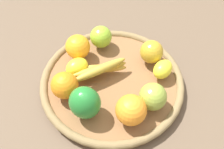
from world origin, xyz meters
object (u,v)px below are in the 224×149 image
orange_1 (131,110)px  orange_0 (78,47)px  apple_1 (101,37)px  lemon_1 (163,69)px  orange_2 (65,85)px  bell_pepper (85,103)px  lemon_0 (77,67)px  apple_0 (152,52)px  banana_bunch (99,69)px  apple_2 (153,97)px

orange_1 → orange_0: (0.15, -0.24, -0.00)m
orange_0 → apple_1: (-0.07, -0.05, -0.00)m
lemon_1 → orange_2: bearing=11.4°
bell_pepper → apple_1: (-0.04, -0.26, -0.01)m
lemon_0 → apple_0: apple_0 is taller
apple_0 → orange_1: size_ratio=0.87×
banana_bunch → lemon_0: bearing=-8.7°
apple_0 → orange_2: size_ratio=0.94×
orange_2 → banana_bunch: bearing=-145.8°
apple_0 → orange_0: (0.23, -0.03, 0.00)m
lemon_0 → apple_2: (-0.21, 0.12, 0.01)m
banana_bunch → orange_0: size_ratio=2.23×
apple_2 → lemon_1: 0.11m
bell_pepper → apple_0: bearing=63.2°
lemon_0 → orange_2: orange_2 is taller
lemon_0 → banana_bunch: (-0.07, 0.01, -0.00)m
bell_pepper → apple_2: size_ratio=1.28×
banana_bunch → lemon_1: bearing=177.7°
apple_0 → apple_2: size_ratio=0.95×
lemon_0 → apple_0: size_ratio=0.98×
lemon_1 → apple_0: bearing=-66.7°
lemon_0 → lemon_1: (-0.26, 0.02, -0.00)m
bell_pepper → lemon_1: bearing=48.9°
orange_0 → lemon_0: bearing=89.5°
apple_2 → orange_2: 0.25m
banana_bunch → apple_1: 0.13m
orange_1 → orange_0: orange_1 is taller
banana_bunch → orange_2: size_ratio=2.24×
orange_2 → apple_1: (-0.10, -0.19, -0.00)m
lemon_0 → bell_pepper: bell_pepper is taller
banana_bunch → lemon_1: (-0.19, 0.01, 0.00)m
bell_pepper → orange_1: bell_pepper is taller
banana_bunch → apple_2: (-0.15, 0.11, 0.01)m
lemon_0 → orange_2: bearing=68.6°
bell_pepper → orange_1: size_ratio=1.18×
orange_2 → lemon_1: (-0.29, -0.06, -0.01)m
lemon_1 → apple_1: apple_1 is taller
lemon_0 → apple_2: apple_2 is taller
lemon_0 → apple_2: size_ratio=0.93×
apple_2 → lemon_1: bearing=-113.6°
apple_0 → orange_1: orange_1 is taller
banana_bunch → orange_1: orange_1 is taller
banana_bunch → orange_0: 0.11m
orange_0 → bell_pepper: bearing=97.8°
banana_bunch → lemon_1: size_ratio=2.51×
apple_0 → lemon_1: apple_0 is taller
apple_2 → orange_2: size_ratio=0.99×
banana_bunch → orange_2: bearing=34.2°
lemon_0 → apple_2: 0.25m
orange_0 → banana_bunch: bearing=128.8°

